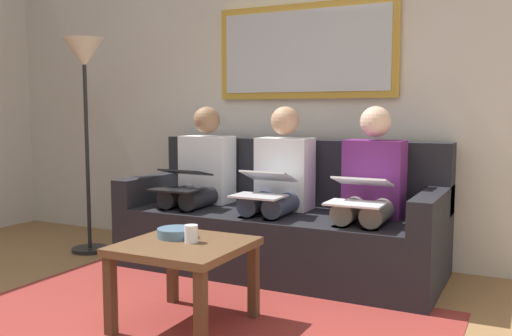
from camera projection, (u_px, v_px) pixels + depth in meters
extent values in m
cube|color=beige|center=(309.00, 86.00, 4.28)|extent=(6.00, 0.12, 2.60)
cube|color=maroon|center=(181.00, 329.00, 2.86)|extent=(2.60, 1.80, 0.01)
cube|color=black|center=(279.00, 240.00, 3.90)|extent=(2.20, 0.90, 0.42)
cube|color=black|center=(298.00, 171.00, 4.17)|extent=(2.20, 0.20, 0.48)
cube|color=black|center=(433.00, 208.00, 3.41)|extent=(0.14, 0.90, 0.20)
cube|color=black|center=(158.00, 187.00, 4.33)|extent=(0.14, 0.90, 0.20)
cube|color=#B7892D|center=(305.00, 51.00, 4.17)|extent=(1.41, 0.04, 0.70)
cube|color=#B2B7BC|center=(304.00, 51.00, 4.15)|extent=(1.31, 0.01, 0.60)
cube|color=brown|center=(184.00, 246.00, 2.86)|extent=(0.61, 0.61, 0.04)
cube|color=#4C331E|center=(201.00, 313.00, 2.53)|extent=(0.05, 0.05, 0.40)
cube|color=#4C331E|center=(110.00, 296.00, 2.77)|extent=(0.05, 0.05, 0.40)
cube|color=#4C331E|center=(254.00, 281.00, 3.00)|extent=(0.05, 0.05, 0.40)
cube|color=#4C331E|center=(172.00, 269.00, 3.24)|extent=(0.05, 0.05, 0.40)
cylinder|color=silver|center=(191.00, 234.00, 2.86)|extent=(0.07, 0.07, 0.09)
cylinder|color=slate|center=(176.00, 233.00, 2.97)|extent=(0.20, 0.20, 0.05)
cube|color=#66236B|center=(374.00, 178.00, 3.66)|extent=(0.38, 0.22, 0.50)
sphere|color=beige|center=(376.00, 122.00, 3.62)|extent=(0.20, 0.20, 0.20)
cylinder|color=gray|center=(379.00, 212.00, 3.45)|extent=(0.14, 0.42, 0.14)
cylinder|color=gray|center=(351.00, 210.00, 3.53)|extent=(0.14, 0.42, 0.14)
cylinder|color=gray|center=(369.00, 265.00, 3.29)|extent=(0.11, 0.11, 0.42)
cylinder|color=gray|center=(340.00, 261.00, 3.37)|extent=(0.11, 0.11, 0.42)
cube|color=white|center=(355.00, 204.00, 3.29)|extent=(0.34, 0.23, 0.01)
cube|color=white|center=(363.00, 181.00, 3.41)|extent=(0.34, 0.22, 0.07)
cube|color=#A5C6EA|center=(362.00, 181.00, 3.41)|extent=(0.30, 0.19, 0.06)
cube|color=silver|center=(285.00, 173.00, 3.94)|extent=(0.38, 0.22, 0.50)
sphere|color=tan|center=(285.00, 121.00, 3.90)|extent=(0.20, 0.20, 0.20)
cylinder|color=#384256|center=(284.00, 204.00, 3.73)|extent=(0.14, 0.42, 0.14)
cylinder|color=#384256|center=(260.00, 202.00, 3.81)|extent=(0.14, 0.42, 0.14)
cylinder|color=#384256|center=(271.00, 252.00, 3.58)|extent=(0.11, 0.11, 0.42)
cylinder|color=#384256|center=(246.00, 249.00, 3.66)|extent=(0.11, 0.11, 0.42)
cube|color=silver|center=(258.00, 196.00, 3.58)|extent=(0.33, 0.23, 0.01)
cube|color=silver|center=(268.00, 176.00, 3.70)|extent=(0.33, 0.22, 0.09)
cube|color=#A5C6EA|center=(268.00, 176.00, 3.70)|extent=(0.30, 0.19, 0.07)
cube|color=silver|center=(207.00, 169.00, 4.23)|extent=(0.38, 0.22, 0.50)
sphere|color=#997051|center=(207.00, 120.00, 4.19)|extent=(0.20, 0.20, 0.20)
cylinder|color=#232328|center=(203.00, 197.00, 4.02)|extent=(0.14, 0.42, 0.14)
cylinder|color=#232328|center=(182.00, 196.00, 4.10)|extent=(0.14, 0.42, 0.14)
cylinder|color=#232328|center=(187.00, 242.00, 3.86)|extent=(0.11, 0.11, 0.42)
cylinder|color=#232328|center=(165.00, 239.00, 3.94)|extent=(0.11, 0.11, 0.42)
cube|color=black|center=(175.00, 190.00, 3.87)|extent=(0.34, 0.21, 0.01)
cube|color=black|center=(185.00, 172.00, 3.97)|extent=(0.34, 0.21, 0.06)
cube|color=#A5C6EA|center=(185.00, 172.00, 3.96)|extent=(0.30, 0.18, 0.04)
cylinder|color=black|center=(90.00, 249.00, 4.44)|extent=(0.28, 0.28, 0.03)
cylinder|color=black|center=(87.00, 157.00, 4.36)|extent=(0.03, 0.03, 1.50)
cone|color=beige|center=(84.00, 53.00, 4.28)|extent=(0.32, 0.32, 0.22)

